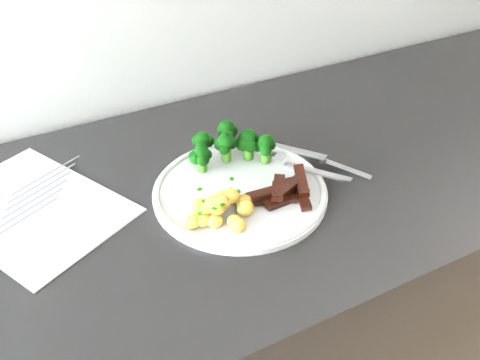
{
  "coord_description": "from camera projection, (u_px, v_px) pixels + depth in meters",
  "views": [
    {
      "loc": [
        -0.18,
        1.03,
        1.48
      ],
      "look_at": [
        0.14,
        1.63,
        0.97
      ],
      "focal_mm": 38.86,
      "sensor_mm": 36.0,
      "label": 1
    }
  ],
  "objects": [
    {
      "name": "broccoli",
      "position": [
        229.0,
        144.0,
        0.9
      ],
      "size": [
        0.15,
        0.1,
        0.07
      ],
      "color": "#346D19",
      "rests_on": "plate"
    },
    {
      "name": "fork",
      "position": [
        303.0,
        167.0,
        0.89
      ],
      "size": [
        0.11,
        0.17,
        0.02
      ],
      "color": "#B8B7BC",
      "rests_on": "plate"
    },
    {
      "name": "plate",
      "position": [
        240.0,
        191.0,
        0.86
      ],
      "size": [
        0.29,
        0.29,
        0.02
      ],
      "color": "white",
      "rests_on": "counter"
    },
    {
      "name": "recipe_paper",
      "position": [
        32.0,
        209.0,
        0.83
      ],
      "size": [
        0.33,
        0.37,
        0.0
      ],
      "color": "silver",
      "rests_on": "counter"
    },
    {
      "name": "knife",
      "position": [
        331.0,
        165.0,
        0.92
      ],
      "size": [
        0.12,
        0.18,
        0.02
      ],
      "color": "#B8B7BC",
      "rests_on": "plate"
    },
    {
      "name": "beef_strips",
      "position": [
        286.0,
        191.0,
        0.84
      ],
      "size": [
        0.12,
        0.1,
        0.03
      ],
      "color": "black",
      "rests_on": "plate"
    },
    {
      "name": "counter",
      "position": [
        223.0,
        357.0,
        1.15
      ],
      "size": [
        2.51,
        0.63,
        0.94
      ],
      "color": "black",
      "rests_on": "ground"
    },
    {
      "name": "potatoes",
      "position": [
        219.0,
        208.0,
        0.79
      ],
      "size": [
        0.12,
        0.09,
        0.04
      ],
      "color": "#EEC156",
      "rests_on": "plate"
    }
  ]
}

